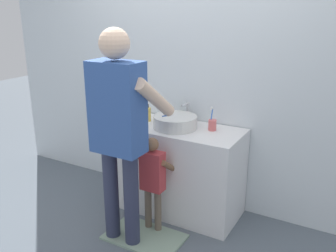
{
  "coord_description": "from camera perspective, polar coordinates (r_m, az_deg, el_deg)",
  "views": [
    {
      "loc": [
        1.46,
        -2.44,
        1.84
      ],
      "look_at": [
        0.0,
        0.15,
        0.87
      ],
      "focal_mm": 39.24,
      "sensor_mm": 36.0,
      "label": 1
    }
  ],
  "objects": [
    {
      "name": "ground_plane",
      "position": [
        3.39,
        -1.29,
        -14.86
      ],
      "size": [
        14.0,
        14.0,
        0.0
      ],
      "primitive_type": "plane",
      "color": "slate"
    },
    {
      "name": "back_wall",
      "position": [
        3.43,
        3.91,
        9.76
      ],
      "size": [
        4.4,
        0.08,
        2.7
      ],
      "color": "silver",
      "rests_on": "ground"
    },
    {
      "name": "vanity_cabinet",
      "position": [
        3.42,
        1.24,
        -6.71
      ],
      "size": [
        1.19,
        0.54,
        0.82
      ],
      "primitive_type": "cube",
      "color": "white",
      "rests_on": "ground"
    },
    {
      "name": "sink_basin",
      "position": [
        3.24,
        1.13,
        0.67
      ],
      "size": [
        0.39,
        0.39,
        0.11
      ],
      "color": "silver",
      "rests_on": "vanity_cabinet"
    },
    {
      "name": "faucet",
      "position": [
        3.43,
        2.97,
        2.07
      ],
      "size": [
        0.18,
        0.14,
        0.18
      ],
      "color": "#B7BABF",
      "rests_on": "vanity_cabinet"
    },
    {
      "name": "toothbrush_cup",
      "position": [
        3.2,
        6.89,
        0.21
      ],
      "size": [
        0.07,
        0.07,
        0.21
      ],
      "color": "#D86666",
      "rests_on": "vanity_cabinet"
    },
    {
      "name": "soap_bottle",
      "position": [
        3.44,
        -3.17,
        1.85
      ],
      "size": [
        0.06,
        0.06,
        0.16
      ],
      "color": "gold",
      "rests_on": "vanity_cabinet"
    },
    {
      "name": "bath_mat",
      "position": [
        3.21,
        -3.66,
        -16.8
      ],
      "size": [
        0.64,
        0.4,
        0.02
      ],
      "primitive_type": "cube",
      "color": "gray",
      "rests_on": "ground"
    },
    {
      "name": "child_toddler",
      "position": [
        3.07,
        -2.33,
        -7.81
      ],
      "size": [
        0.26,
        0.26,
        0.85
      ],
      "color": "#6B5B4C",
      "rests_on": "ground"
    },
    {
      "name": "adult_parent",
      "position": [
        2.77,
        -7.59,
        0.75
      ],
      "size": [
        0.53,
        0.56,
        1.71
      ],
      "color": "#2D334C",
      "rests_on": "ground"
    }
  ]
}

